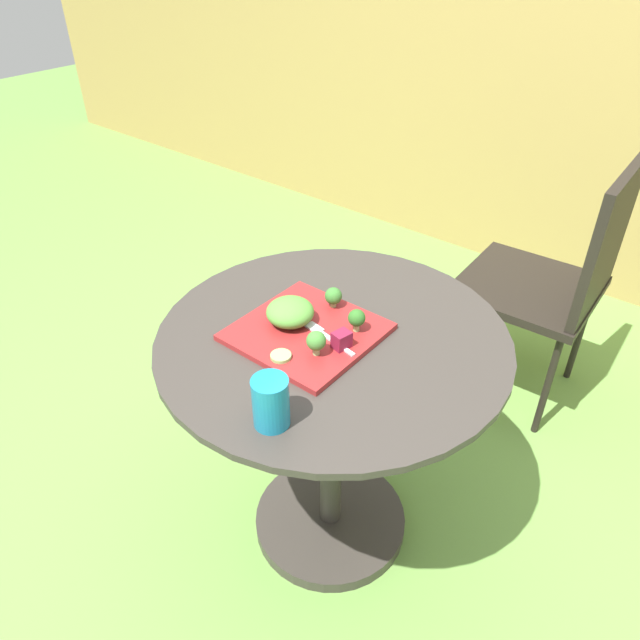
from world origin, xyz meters
TOP-DOWN VIEW (x-y plane):
  - ground_plane at (0.00, 0.00)m, footprint 12.00×12.00m
  - bamboo_fence at (0.00, 1.84)m, footprint 8.00×0.08m
  - patio_table at (0.00, 0.00)m, footprint 0.82×0.82m
  - patio_chair at (0.23, 0.93)m, footprint 0.46×0.46m
  - salad_plate at (-0.05, -0.04)m, footprint 0.30×0.30m
  - drinking_glass at (0.08, -0.30)m, footprint 0.07×0.07m
  - fork at (0.00, -0.03)m, footprint 0.15×0.04m
  - lettuce_mound at (-0.09, -0.04)m, footprint 0.11×0.11m
  - broccoli_floret_0 at (0.03, -0.09)m, footprint 0.04×0.04m
  - broccoli_floret_1 at (0.04, 0.03)m, footprint 0.04×0.04m
  - broccoli_floret_2 at (-0.06, 0.07)m, footprint 0.04×0.04m
  - cucumber_slice_0 at (-0.02, -0.15)m, footprint 0.05×0.05m
  - beet_chunk_0 at (0.05, -0.04)m, footprint 0.04×0.04m

SIDE VIEW (x-z plane):
  - ground_plane at x=0.00m, z-range 0.00..0.00m
  - patio_table at x=0.00m, z-range 0.07..0.78m
  - patio_chair at x=0.23m, z-range 0.08..0.98m
  - bamboo_fence at x=0.00m, z-range 0.00..1.34m
  - salad_plate at x=-0.05m, z-range 0.71..0.72m
  - fork at x=0.00m, z-range 0.72..0.73m
  - cucumber_slice_0 at x=-0.02m, z-range 0.72..0.73m
  - beet_chunk_0 at x=0.05m, z-range 0.72..0.76m
  - broccoli_floret_2 at x=-0.06m, z-range 0.73..0.78m
  - lettuce_mound at x=-0.09m, z-range 0.72..0.78m
  - drinking_glass at x=0.08m, z-range 0.70..0.81m
  - broccoli_floret_1 at x=0.04m, z-range 0.73..0.78m
  - broccoli_floret_0 at x=0.03m, z-range 0.73..0.78m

